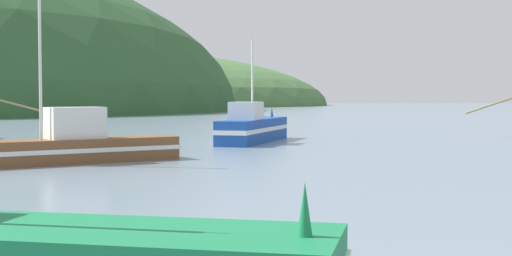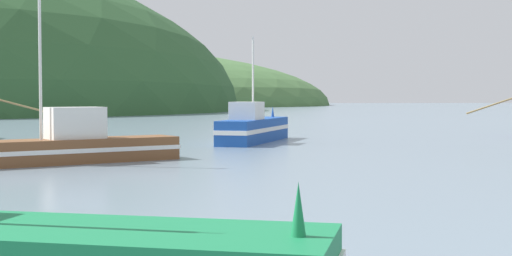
# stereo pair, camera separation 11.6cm
# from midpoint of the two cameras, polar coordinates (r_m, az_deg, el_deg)

# --- Properties ---
(hill_far_left) EXTENTS (174.31, 139.45, 36.88)m
(hill_far_left) POSITION_cam_midpoint_polar(r_m,az_deg,el_deg) (235.74, -15.75, 1.74)
(hill_far_left) COLOR #47703D
(hill_far_left) RESTS_ON ground
(fishing_boat_brown) EXTENTS (10.12, 7.15, 7.59)m
(fishing_boat_brown) POSITION_cam_midpoint_polar(r_m,az_deg,el_deg) (30.98, -15.26, -1.45)
(fishing_boat_brown) COLOR brown
(fishing_boat_brown) RESTS_ON ground
(fishing_boat_blue) EXTENTS (4.97, 10.02, 6.41)m
(fishing_boat_blue) POSITION_cam_midpoint_polar(r_m,az_deg,el_deg) (44.02, -0.10, -0.01)
(fishing_boat_blue) COLOR #19479E
(fishing_boat_blue) RESTS_ON ground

